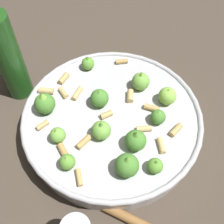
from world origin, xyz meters
The scene contains 3 objects.
ground_plane centered at (0.00, 0.00, 0.00)m, with size 2.40×2.40×0.00m, color #42382D.
cooking_pan centered at (0.00, 0.00, 0.03)m, with size 0.34×0.34×0.10m.
olive_oil_bottle centered at (0.01, 0.23, 0.10)m, with size 0.05×0.05×0.25m.
Camera 1 is at (-0.28, -0.12, 0.48)m, focal length 44.84 mm.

